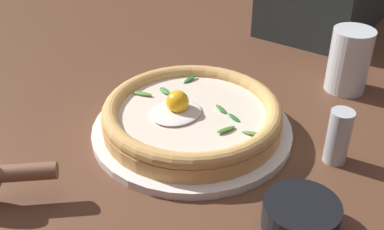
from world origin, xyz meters
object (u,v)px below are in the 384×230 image
Objects in this scene: pepper_shaker at (338,137)px; pizza_cutter at (3,174)px; pizza at (192,115)px; drinking_glass at (348,65)px; side_bowl at (301,215)px.

pizza_cutter is at bearing -34.84° from pepper_shaker.
pizza is 0.27m from pizza_cutter.
pepper_shaker is (-0.36, 0.25, -0.00)m from pizza_cutter.
side_bowl is at bearing 21.47° from drinking_glass.
pizza_cutter is at bearing -52.68° from side_bowl.
side_bowl is 0.15m from pepper_shaker.
pizza is 0.30m from drinking_glass.
pepper_shaker is at bearing 26.02° from drinking_glass.
pizza_cutter is 1.12× the size of drinking_glass.
drinking_glass is 0.21m from pepper_shaker.
pizza is 0.23m from side_bowl.
side_bowl is at bearing 78.13° from pizza.
side_bowl is 0.36m from pizza_cutter.
pizza_cutter reaches higher than pepper_shaker.
pizza_cutter is 1.54× the size of pepper_shaker.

